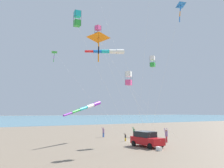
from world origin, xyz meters
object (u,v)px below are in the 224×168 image
parked_car (147,139)px  kite_box_red_high_left (152,61)px  kite_windsock_yellow_midlevel (88,107)px  person_child_grey_jacket (134,132)px  kite_delta_rainbow_low_near (99,38)px  kite_delta_long_streamer_left (180,6)px  kite_box_purple_drifting (129,78)px  kite_box_orange_high_right (78,19)px  person_bystander_far (125,137)px  kite_box_striped_overhead (98,32)px  person_child_green_jacket (103,132)px  cooler_box (159,149)px  kite_windsock_white_trailing (110,52)px  person_adult_flyer (166,135)px  kite_delta_small_distant (55,53)px

parked_car → kite_box_red_high_left: 11.50m
kite_windsock_yellow_midlevel → person_child_grey_jacket: bearing=105.6°
kite_delta_rainbow_low_near → kite_delta_long_streamer_left: bearing=61.3°
kite_box_purple_drifting → kite_box_red_high_left: (-5.05, 7.66, 3.70)m
parked_car → kite_box_orange_high_right: 17.24m
parked_car → person_child_grey_jacket: (-9.95, 5.20, -0.02)m
person_bystander_far → kite_box_striped_overhead: kite_box_striped_overhead is taller
person_child_green_jacket → kite_box_red_high_left: size_ratio=0.14×
person_bystander_far → kite_box_red_high_left: 11.74m
kite_box_orange_high_right → person_child_grey_jacket: bearing=134.2°
cooler_box → kite_box_orange_high_right: bearing=-71.8°
kite_box_purple_drifting → kite_delta_long_streamer_left: kite_delta_long_streamer_left is taller
kite_box_striped_overhead → kite_windsock_white_trailing: (1.13, 0.82, -2.24)m
cooler_box → kite_delta_long_streamer_left: size_ratio=0.04×
kite_box_striped_overhead → kite_delta_rainbow_low_near: kite_box_striped_overhead is taller
person_adult_flyer → kite_delta_long_streamer_left: size_ratio=0.14×
person_bystander_far → person_child_green_jacket: bearing=-178.2°
kite_delta_small_distant → kite_box_purple_drifting: bearing=13.8°
kite_windsock_white_trailing → parked_car: bearing=116.1°
parked_car → kite_box_red_high_left: bearing=127.7°
person_child_grey_jacket → kite_delta_long_streamer_left: kite_delta_long_streamer_left is taller
person_child_green_jacket → kite_delta_long_streamer_left: kite_delta_long_streamer_left is taller
parked_car → person_bystander_far: parked_car is taller
cooler_box → person_child_grey_jacket: person_child_grey_jacket is taller
kite_delta_small_distant → kite_box_red_high_left: 15.67m
person_child_grey_jacket → kite_delta_rainbow_low_near: (15.64, -14.77, 9.65)m
person_adult_flyer → kite_delta_long_streamer_left: 18.62m
kite_delta_long_streamer_left → kite_windsock_white_trailing: size_ratio=1.22×
person_child_grey_jacket → kite_delta_long_streamer_left: 24.43m
parked_car → cooler_box: parked_car is taller
cooler_box → kite_delta_long_streamer_left: bearing=-22.6°
person_child_grey_jacket → parked_car: bearing=-27.6°
kite_box_red_high_left → person_child_grey_jacket: bearing=166.7°
parked_car → kite_delta_small_distant: size_ratio=0.32×
person_adult_flyer → kite_windsock_yellow_midlevel: bearing=-118.8°
kite_delta_small_distant → kite_box_orange_high_right: bearing=-11.3°
kite_box_purple_drifting → kite_delta_long_streamer_left: (6.81, 0.96, 5.72)m
kite_box_striped_overhead → kite_box_purple_drifting: (0.00, 3.78, -4.58)m
person_bystander_far → kite_box_red_high_left: kite_box_red_high_left is taller
parked_car → kite_box_purple_drifting: 8.42m
cooler_box → kite_delta_rainbow_low_near: kite_delta_rainbow_low_near is taller
kite_box_striped_overhead → kite_delta_small_distant: 15.56m
person_child_grey_jacket → kite_windsock_white_trailing: bearing=-42.5°
person_adult_flyer → person_child_green_jacket: (-10.60, -4.39, -0.15)m
kite_box_orange_high_right → kite_delta_rainbow_low_near: bearing=112.9°
cooler_box → kite_box_purple_drifting: bearing=-100.1°
person_child_green_jacket → person_child_grey_jacket: bearing=61.0°
cooler_box → kite_box_purple_drifting: 8.46m
kite_box_striped_overhead → kite_box_red_high_left: kite_box_striped_overhead is taller
kite_box_orange_high_right → kite_box_purple_drifting: bearing=119.2°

